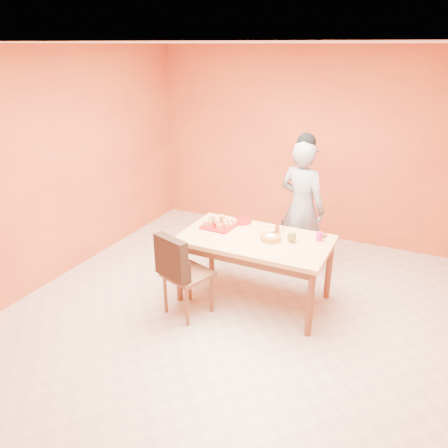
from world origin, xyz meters
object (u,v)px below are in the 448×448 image
at_px(person, 302,208).
at_px(sponge_cake, 270,238).
at_px(dining_chair, 187,273).
at_px(egg_ornament, 292,236).
at_px(magenta_glass, 319,236).
at_px(checker_tin, 322,235).
at_px(dining_table, 255,246).
at_px(pastry_platter, 219,226).
at_px(red_dinner_plate, 241,221).

height_order(person, sponge_cake, person).
bearing_deg(dining_chair, egg_ornament, 53.45).
relative_size(magenta_glass, checker_tin, 1.01).
height_order(dining_table, pastry_platter, pastry_platter).
height_order(red_dinner_plate, sponge_cake, sponge_cake).
xyz_separation_m(person, checker_tin, (0.40, -0.57, -0.06)).
bearing_deg(pastry_platter, dining_chair, -93.58).
xyz_separation_m(sponge_cake, egg_ornament, (0.21, 0.08, 0.03)).
bearing_deg(dining_chair, sponge_cake, 56.88).
bearing_deg(red_dinner_plate, magenta_glass, -7.20).
relative_size(dining_chair, pastry_platter, 2.74).
bearing_deg(dining_table, egg_ornament, 10.20).
height_order(dining_table, dining_chair, dining_chair).
bearing_deg(dining_table, red_dinner_plate, 132.59).
xyz_separation_m(dining_chair, magenta_glass, (1.16, 0.80, 0.32)).
relative_size(dining_chair, red_dinner_plate, 3.78).
distance_m(dining_table, egg_ornament, 0.42).
bearing_deg(egg_ornament, red_dinner_plate, 175.87).
bearing_deg(sponge_cake, dining_table, 176.17).
distance_m(person, sponge_cake, 0.93).
height_order(sponge_cake, magenta_glass, magenta_glass).
bearing_deg(dining_chair, person, 80.97).
xyz_separation_m(red_dinner_plate, egg_ornament, (0.70, -0.28, 0.06)).
height_order(dining_table, magenta_glass, magenta_glass).
height_order(dining_table, red_dinner_plate, red_dinner_plate).
bearing_deg(egg_ornament, sponge_cake, -141.16).
xyz_separation_m(dining_chair, pastry_platter, (0.04, 0.68, 0.28)).
distance_m(person, checker_tin, 0.70).
bearing_deg(person, checker_tin, 142.81).
xyz_separation_m(dining_table, sponge_cake, (0.17, -0.01, 0.13)).
height_order(dining_table, person, person).
bearing_deg(pastry_platter, egg_ornament, -2.69).
relative_size(egg_ornament, magenta_glass, 1.36).
bearing_deg(checker_tin, person, 125.46).
distance_m(pastry_platter, red_dinner_plate, 0.29).
distance_m(red_dinner_plate, sponge_cake, 0.61).
xyz_separation_m(pastry_platter, egg_ornament, (0.87, -0.04, 0.05)).
bearing_deg(dining_chair, checker_tin, 56.54).
bearing_deg(pastry_platter, checker_tin, 12.04).
distance_m(magenta_glass, checker_tin, 0.13).
distance_m(person, red_dinner_plate, 0.80).
xyz_separation_m(pastry_platter, red_dinner_plate, (0.16, 0.24, -0.00)).
height_order(person, egg_ornament, person).
bearing_deg(red_dinner_plate, person, 45.22).
bearing_deg(magenta_glass, sponge_cake, -152.33).
relative_size(dining_table, person, 0.96).
height_order(person, red_dinner_plate, person).
distance_m(dining_chair, egg_ornament, 1.16).
relative_size(person, egg_ornament, 13.12).
distance_m(pastry_platter, sponge_cake, 0.67).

